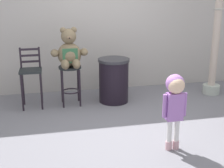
# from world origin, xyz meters

# --- Properties ---
(ground_plane) EXTENTS (24.00, 24.00, 0.00)m
(ground_plane) POSITION_xyz_m (0.00, 0.00, 0.00)
(ground_plane) COLOR slate
(building_wall) EXTENTS (7.87, 0.30, 3.02)m
(building_wall) POSITION_xyz_m (0.00, 2.05, 1.51)
(building_wall) COLOR #AAA49F
(building_wall) RESTS_ON ground_plane
(bar_stool_with_teddy) EXTENTS (0.39, 0.39, 0.70)m
(bar_stool_with_teddy) POSITION_xyz_m (-0.64, 1.12, 0.50)
(bar_stool_with_teddy) COLOR black
(bar_stool_with_teddy) RESTS_ON ground_plane
(teddy_bear) EXTENTS (0.64, 0.57, 0.67)m
(teddy_bear) POSITION_xyz_m (-0.64, 1.09, 0.95)
(teddy_bear) COLOR brown
(teddy_bear) RESTS_ON bar_stool_with_teddy
(child_walking) EXTENTS (0.31, 0.25, 0.99)m
(child_walking) POSITION_xyz_m (0.48, -0.80, 0.72)
(child_walking) COLOR #C2919A
(child_walking) RESTS_ON ground_plane
(trash_bin) EXTENTS (0.56, 0.56, 0.80)m
(trash_bin) POSITION_xyz_m (0.13, 1.10, 0.40)
(trash_bin) COLOR black
(trash_bin) RESTS_ON ground_plane
(lamppost) EXTENTS (0.33, 0.33, 2.82)m
(lamppost) POSITION_xyz_m (2.11, 1.13, 1.12)
(lamppost) COLOR #A7AEA5
(lamppost) RESTS_ON ground_plane
(bar_chair_empty) EXTENTS (0.37, 0.37, 1.03)m
(bar_chair_empty) POSITION_xyz_m (-1.31, 1.15, 0.59)
(bar_chair_empty) COLOR black
(bar_chair_empty) RESTS_ON ground_plane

